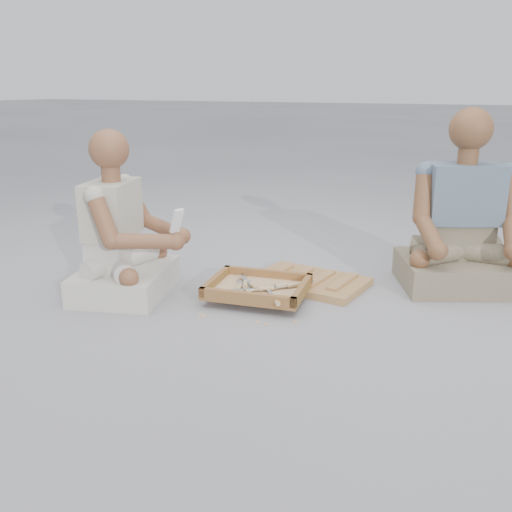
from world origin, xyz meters
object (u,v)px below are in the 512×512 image
at_px(carved_panel, 309,282).
at_px(companion, 462,229).
at_px(tool_tray, 258,288).
at_px(craftsman, 122,240).

bearing_deg(carved_panel, companion, 24.23).
bearing_deg(carved_panel, tool_tray, -117.38).
xyz_separation_m(carved_panel, companion, (0.69, 0.31, 0.28)).
relative_size(carved_panel, tool_tray, 1.10).
bearing_deg(companion, craftsman, 4.67).
bearing_deg(carved_panel, craftsman, -147.86).
bearing_deg(tool_tray, craftsman, -162.94).
bearing_deg(craftsman, tool_tray, 91.41).
xyz_separation_m(carved_panel, tool_tray, (-0.16, -0.30, 0.04)).
bearing_deg(craftsman, companion, 102.94).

